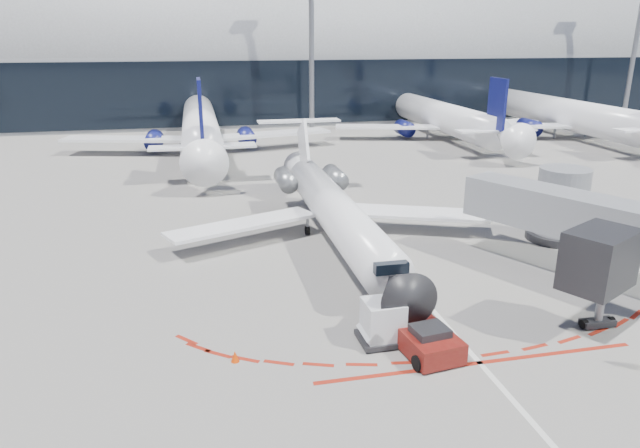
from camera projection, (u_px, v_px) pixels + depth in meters
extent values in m
plane|color=slate|center=(389.00, 261.00, 34.13)|extent=(260.00, 260.00, 0.00)
cube|color=silver|center=(379.00, 249.00, 35.98)|extent=(0.25, 40.00, 0.01)
cube|color=maroon|center=(480.00, 363.00, 23.46)|extent=(14.00, 0.25, 0.01)
cube|color=#9A9C9F|center=(261.00, 86.00, 92.86)|extent=(150.00, 24.00, 10.00)
cylinder|color=#9A9C9F|center=(260.00, 54.00, 91.29)|extent=(150.00, 24.00, 24.00)
cube|color=black|center=(271.00, 93.00, 81.68)|extent=(150.00, 0.20, 9.00)
cube|color=gray|center=(578.00, 216.00, 30.63)|extent=(8.22, 12.61, 2.30)
cube|color=black|center=(599.00, 259.00, 24.69)|extent=(3.86, 3.44, 2.60)
cylinder|color=slate|center=(601.00, 303.00, 25.98)|extent=(0.36, 0.36, 2.40)
cube|color=black|center=(597.00, 323.00, 26.29)|extent=(1.60, 0.60, 0.30)
cylinder|color=gray|center=(561.00, 204.00, 36.95)|extent=(3.20, 3.20, 4.80)
cylinder|color=black|center=(557.00, 236.00, 37.62)|extent=(4.00, 4.00, 0.50)
cylinder|color=slate|center=(311.00, 38.00, 75.74)|extent=(0.70, 0.70, 25.00)
cylinder|color=slate|center=(636.00, 38.00, 85.79)|extent=(0.70, 0.70, 25.00)
cylinder|color=white|center=(336.00, 212.00, 35.98)|extent=(2.53, 20.64, 2.53)
cone|color=black|center=(399.00, 288.00, 25.19)|extent=(2.53, 2.63, 2.53)
cone|color=white|center=(302.00, 171.00, 47.12)|extent=(2.53, 3.38, 2.53)
cube|color=black|center=(388.00, 264.00, 26.42)|extent=(1.59, 1.31, 0.52)
cube|color=white|center=(242.00, 224.00, 36.38)|extent=(10.05, 5.96, 0.29)
cube|color=white|center=(414.00, 213.00, 38.72)|extent=(10.05, 5.96, 0.29)
cube|color=white|center=(304.00, 146.00, 45.54)|extent=(0.23, 4.40, 4.48)
cube|color=white|center=(299.00, 121.00, 46.84)|extent=(6.75, 1.50, 0.15)
cylinder|color=slate|center=(286.00, 180.00, 43.18)|extent=(1.41, 3.19, 1.41)
cylinder|color=slate|center=(335.00, 177.00, 43.95)|extent=(1.41, 3.19, 1.41)
cylinder|color=black|center=(377.00, 299.00, 28.58)|extent=(0.21, 0.53, 0.53)
cylinder|color=black|center=(307.00, 230.00, 38.47)|extent=(0.28, 0.60, 0.60)
cylinder|color=black|center=(348.00, 228.00, 39.04)|extent=(0.28, 0.60, 0.60)
cylinder|color=slate|center=(377.00, 294.00, 28.50)|extent=(0.17, 0.17, 1.03)
cube|color=#5A0F0C|center=(425.00, 340.00, 24.09)|extent=(2.46, 3.50, 0.92)
cube|color=black|center=(430.00, 331.00, 23.62)|extent=(1.58, 1.40, 0.36)
cylinder|color=slate|center=(400.00, 321.00, 26.15)|extent=(0.46, 2.63, 0.10)
cylinder|color=black|center=(418.00, 363.00, 22.85)|extent=(0.37, 0.68, 0.65)
cylinder|color=black|center=(459.00, 354.00, 23.48)|extent=(0.37, 0.68, 0.65)
cylinder|color=black|center=(393.00, 337.00, 24.84)|extent=(0.37, 0.68, 0.65)
cylinder|color=black|center=(431.00, 329.00, 25.47)|extent=(0.37, 0.68, 0.65)
cube|color=black|center=(382.00, 338.00, 25.02)|extent=(2.12, 1.82, 0.23)
cube|color=silver|center=(383.00, 319.00, 24.73)|extent=(1.70, 1.60, 1.66)
cylinder|color=black|center=(369.00, 350.00, 24.24)|extent=(0.11, 0.21, 0.21)
cylinder|color=black|center=(406.00, 345.00, 24.61)|extent=(0.11, 0.21, 0.21)
cylinder|color=black|center=(360.00, 335.00, 25.48)|extent=(0.11, 0.21, 0.21)
cylinder|color=black|center=(394.00, 330.00, 25.85)|extent=(0.11, 0.21, 0.21)
cone|color=#DC3A04|center=(235.00, 356.00, 23.48)|extent=(0.35, 0.35, 0.49)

